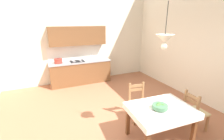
# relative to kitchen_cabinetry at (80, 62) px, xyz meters

# --- Properties ---
(ground_plane) EXTENTS (6.39, 7.03, 0.10)m
(ground_plane) POSITION_rel_kitchen_cabinetry_xyz_m (0.10, -2.94, -0.91)
(ground_plane) COLOR #AD6B4C
(wall_back) EXTENTS (6.39, 0.12, 4.10)m
(wall_back) POSITION_rel_kitchen_cabinetry_xyz_m (0.10, 0.33, 1.20)
(wall_back) COLOR silver
(wall_back) RESTS_ON ground_plane
(wall_right) EXTENTS (0.12, 7.03, 4.10)m
(wall_right) POSITION_rel_kitchen_cabinetry_xyz_m (3.06, -2.94, 1.20)
(wall_right) COLOR silver
(wall_right) RESTS_ON ground_plane
(kitchen_cabinetry) EXTENTS (2.34, 0.63, 2.20)m
(kitchen_cabinetry) POSITION_rel_kitchen_cabinetry_xyz_m (0.00, 0.00, 0.00)
(kitchen_cabinetry) COLOR brown
(kitchen_cabinetry) RESTS_ON ground_plane
(dining_table) EXTENTS (1.29, 1.01, 0.75)m
(dining_table) POSITION_rel_kitchen_cabinetry_xyz_m (0.73, -3.86, -0.24)
(dining_table) COLOR brown
(dining_table) RESTS_ON ground_plane
(dining_chair_kitchen_side) EXTENTS (0.48, 0.48, 0.93)m
(dining_chair_kitchen_side) POSITION_rel_kitchen_cabinetry_xyz_m (0.75, -3.04, -0.41)
(dining_chair_kitchen_side) COLOR #D1BC89
(dining_chair_kitchen_side) RESTS_ON ground_plane
(dining_chair_window_side) EXTENTS (0.45, 0.45, 0.93)m
(dining_chair_window_side) POSITION_rel_kitchen_cabinetry_xyz_m (1.68, -3.89, -0.41)
(dining_chair_window_side) COLOR #D1BC89
(dining_chair_window_side) RESTS_ON ground_plane
(fruit_bowl) EXTENTS (0.30, 0.30, 0.12)m
(fruit_bowl) POSITION_rel_kitchen_cabinetry_xyz_m (0.67, -3.88, -0.04)
(fruit_bowl) COLOR #4C7F5B
(fruit_bowl) RESTS_ON dining_table
(pendant_lamp) EXTENTS (0.32, 0.32, 0.80)m
(pendant_lamp) POSITION_rel_kitchen_cabinetry_xyz_m (0.71, -3.80, 1.23)
(pendant_lamp) COLOR black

